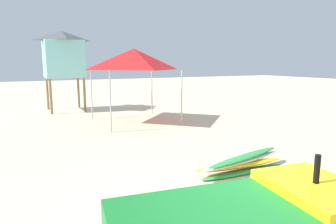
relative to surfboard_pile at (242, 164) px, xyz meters
name	(u,v)px	position (x,y,z in m)	size (l,w,h in m)	color
surfboard_pile	(242,164)	(0.00, 0.00, 0.00)	(2.48, 0.75, 0.40)	green
popup_canopy	(134,59)	(-0.06, 6.49, 2.34)	(2.87, 2.87, 2.96)	#B2B2B7
lifeguard_tower	(63,54)	(-2.12, 10.80, 2.61)	(1.98, 1.98, 3.92)	olive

